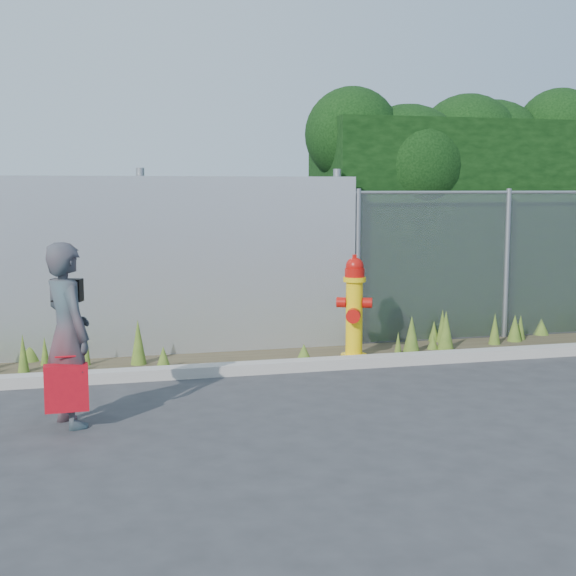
# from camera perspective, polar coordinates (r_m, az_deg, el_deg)

# --- Properties ---
(ground) EXTENTS (80.00, 80.00, 0.00)m
(ground) POSITION_cam_1_polar(r_m,az_deg,el_deg) (7.49, 4.98, -8.84)
(ground) COLOR #333235
(ground) RESTS_ON ground
(curb) EXTENTS (16.00, 0.22, 0.12)m
(curb) POSITION_cam_1_polar(r_m,az_deg,el_deg) (9.14, 1.19, -5.49)
(curb) COLOR #A69E96
(curb) RESTS_ON ground
(weed_strip) EXTENTS (16.00, 1.32, 0.54)m
(weed_strip) POSITION_cam_1_polar(r_m,az_deg,el_deg) (9.79, 0.05, -4.18)
(weed_strip) COLOR #433926
(weed_strip) RESTS_ON ground
(corrugated_fence) EXTENTS (8.50, 0.21, 2.30)m
(corrugated_fence) POSITION_cam_1_polar(r_m,az_deg,el_deg) (9.87, -19.26, 1.18)
(corrugated_fence) COLOR #B8BABF
(corrugated_fence) RESTS_ON ground
(chainlink_fence) EXTENTS (6.50, 0.07, 2.05)m
(chainlink_fence) POSITION_cam_1_polar(r_m,az_deg,el_deg) (11.89, 19.67, 1.76)
(chainlink_fence) COLOR gray
(chainlink_fence) RESTS_ON ground
(hedge) EXTENTS (7.57, 2.04, 3.68)m
(hedge) POSITION_cam_1_polar(r_m,az_deg,el_deg) (12.74, 17.56, 6.63)
(hedge) COLOR black
(hedge) RESTS_ON ground
(fire_hydrant) EXTENTS (0.43, 0.38, 1.27)m
(fire_hydrant) POSITION_cam_1_polar(r_m,az_deg,el_deg) (9.63, 4.75, -1.50)
(fire_hydrant) COLOR yellow
(fire_hydrant) RESTS_ON ground
(woman) EXTENTS (0.59, 0.69, 1.60)m
(woman) POSITION_cam_1_polar(r_m,az_deg,el_deg) (7.18, -15.40, -3.21)
(woman) COLOR #0F5C64
(woman) RESTS_ON ground
(red_tote_bag) EXTENTS (0.36, 0.13, 0.47)m
(red_tote_bag) POSITION_cam_1_polar(r_m,az_deg,el_deg) (7.07, -15.48, -6.85)
(red_tote_bag) COLOR #AB0915
(black_shoulder_bag) EXTENTS (0.27, 0.11, 0.20)m
(black_shoulder_bag) POSITION_cam_1_polar(r_m,az_deg,el_deg) (7.30, -15.44, -0.14)
(black_shoulder_bag) COLOR black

